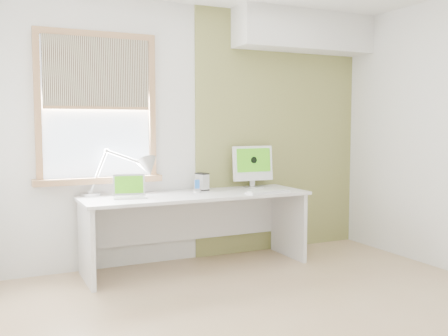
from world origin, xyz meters
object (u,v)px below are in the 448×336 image
laptop (130,192)px  imac (253,164)px  external_drive (202,182)px  desk_lamp (137,170)px  desk (194,213)px

laptop → imac: (1.38, 0.17, 0.19)m
external_drive → laptop: bearing=-167.6°
external_drive → imac: bearing=-0.5°
imac → desk_lamp: bearing=-178.6°
external_drive → desk: bearing=-134.9°
laptop → imac: size_ratio=0.75×
desk_lamp → laptop: bearing=-129.6°
desk_lamp → imac: 1.26m
desk_lamp → external_drive: bearing=3.1°
desk → desk_lamp: bearing=167.5°
desk → laptop: (-0.64, -0.02, 0.25)m
external_drive → imac: (0.58, -0.01, 0.16)m
desk → laptop: size_ratio=6.57×
laptop → desk: bearing=2.0°
external_drive → imac: size_ratio=0.39×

